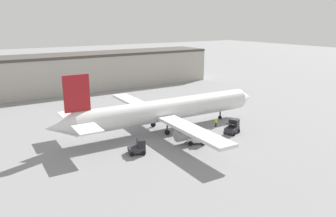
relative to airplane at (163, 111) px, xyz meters
name	(u,v)px	position (x,y,z in m)	size (l,w,h in m)	color
ground_plane	(168,129)	(0.92, -0.03, -3.56)	(400.00, 400.00, 0.00)	gray
terminal_building	(78,72)	(-1.57, 42.61, 1.44)	(79.43, 12.50, 9.99)	#ADA89E
airplane	(163,111)	(0.00, 0.00, 0.00)	(40.52, 36.12, 11.10)	silver
ground_crew_worker	(216,122)	(8.93, -3.68, -2.60)	(0.40, 0.40, 1.80)	#1E2338
baggage_tug	(197,138)	(1.06, -8.43, -2.61)	(3.36, 3.04, 2.05)	silver
belt_loader_truck	(233,127)	(9.12, -7.79, -2.48)	(3.11, 2.77, 2.36)	#2D2D33
pushback_tug	(138,147)	(-8.71, -7.00, -2.59)	(2.83, 2.67, 2.17)	#2D2D33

